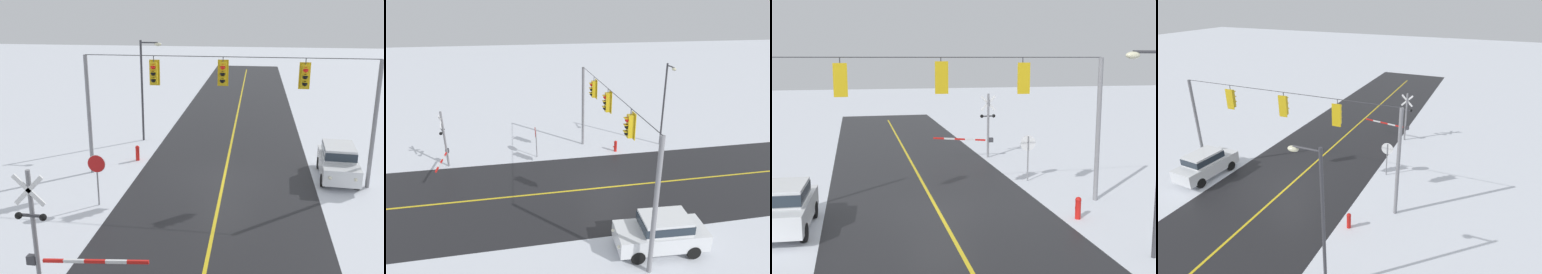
% 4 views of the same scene
% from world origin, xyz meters
% --- Properties ---
extents(ground_plane, '(160.00, 160.00, 0.00)m').
position_xyz_m(ground_plane, '(0.00, 0.00, 0.00)').
color(ground_plane, silver).
extents(road_asphalt, '(9.00, 80.00, 0.01)m').
position_xyz_m(road_asphalt, '(0.00, 6.00, 0.00)').
color(road_asphalt, black).
rests_on(road_asphalt, ground).
extents(lane_centre_line, '(0.14, 72.00, 0.01)m').
position_xyz_m(lane_centre_line, '(0.00, 6.00, 0.01)').
color(lane_centre_line, gold).
rests_on(lane_centre_line, ground).
extents(signal_span, '(14.20, 0.47, 6.22)m').
position_xyz_m(signal_span, '(-0.00, -0.01, 4.29)').
color(signal_span, gray).
rests_on(signal_span, ground).
extents(stop_sign, '(0.80, 0.09, 2.35)m').
position_xyz_m(stop_sign, '(-5.25, -3.86, 1.71)').
color(stop_sign, gray).
rests_on(stop_sign, ground).
extents(railroad_crossing, '(3.95, 0.31, 4.00)m').
position_xyz_m(railroad_crossing, '(-4.59, -10.03, 2.00)').
color(railroad_crossing, gray).
rests_on(railroad_crossing, ground).
extents(parked_car_white, '(2.00, 4.28, 1.74)m').
position_xyz_m(parked_car_white, '(5.74, 1.05, 0.95)').
color(parked_car_white, white).
rests_on(parked_car_white, ground).
extents(streetlamp_near, '(1.39, 0.28, 6.50)m').
position_xyz_m(streetlamp_near, '(-5.59, 6.12, 3.92)').
color(streetlamp_near, '#38383D').
rests_on(streetlamp_near, ground).
extents(fire_hydrant, '(0.24, 0.31, 0.88)m').
position_xyz_m(fire_hydrant, '(-5.13, 2.17, 0.47)').
color(fire_hydrant, red).
rests_on(fire_hydrant, ground).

